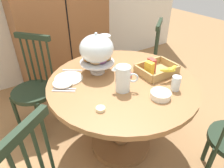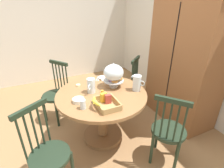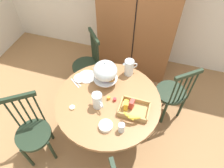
% 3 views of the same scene
% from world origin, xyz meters
% --- Properties ---
extents(ground_plane, '(10.00, 10.00, 0.00)m').
position_xyz_m(ground_plane, '(0.00, 0.00, 0.00)').
color(ground_plane, '#997047').
extents(wooden_armoire, '(1.18, 0.60, 1.96)m').
position_xyz_m(wooden_armoire, '(0.05, 1.50, 0.98)').
color(wooden_armoire, brown).
rests_on(wooden_armoire, ground_plane).
extents(dining_table, '(1.17, 1.17, 0.74)m').
position_xyz_m(dining_table, '(0.02, 0.13, 0.52)').
color(dining_table, olive).
rests_on(dining_table, ground_plane).
extents(windsor_chair_by_cabinet, '(0.47, 0.47, 0.97)m').
position_xyz_m(windsor_chair_by_cabinet, '(0.73, 0.67, 0.45)').
color(windsor_chair_by_cabinet, '#1E2D1E').
rests_on(windsor_chair_by_cabinet, ground_plane).
extents(windsor_chair_facing_door, '(0.47, 0.47, 0.97)m').
position_xyz_m(windsor_chair_facing_door, '(-0.53, 0.82, 0.45)').
color(windsor_chair_facing_door, '#1E2D1E').
rests_on(windsor_chair_facing_door, ground_plane).
extents(windsor_chair_far_side, '(0.46, 0.46, 0.97)m').
position_xyz_m(windsor_chair_far_side, '(-0.72, -0.37, 0.45)').
color(windsor_chair_far_side, '#1E2D1E').
rests_on(windsor_chair_far_side, ground_plane).
extents(pastry_stand_with_dome, '(0.28, 0.28, 0.34)m').
position_xyz_m(pastry_stand_with_dome, '(-0.08, 0.35, 0.94)').
color(pastry_stand_with_dome, silver).
rests_on(pastry_stand_with_dome, dining_table).
extents(orange_juice_pitcher, '(0.16, 0.14, 0.19)m').
position_xyz_m(orange_juice_pitcher, '(-0.06, 0.02, 0.83)').
color(orange_juice_pitcher, silver).
rests_on(orange_juice_pitcher, dining_table).
extents(milk_pitcher, '(0.17, 0.13, 0.21)m').
position_xyz_m(milk_pitcher, '(0.14, 0.58, 0.84)').
color(milk_pitcher, silver).
rests_on(milk_pitcher, dining_table).
extents(cereal_basket, '(0.32, 0.30, 0.12)m').
position_xyz_m(cereal_basket, '(0.32, 0.06, 0.78)').
color(cereal_basket, tan).
rests_on(cereal_basket, dining_table).
extents(china_plate_large, '(0.22, 0.22, 0.01)m').
position_xyz_m(china_plate_large, '(-0.32, 0.38, 0.75)').
color(china_plate_large, white).
rests_on(china_plate_large, dining_table).
extents(china_plate_small, '(0.15, 0.15, 0.01)m').
position_xyz_m(china_plate_small, '(-0.40, 0.32, 0.76)').
color(china_plate_small, white).
rests_on(china_plate_small, china_plate_large).
extents(cereal_bowl, '(0.14, 0.14, 0.04)m').
position_xyz_m(cereal_bowl, '(0.11, -0.20, 0.76)').
color(cereal_bowl, white).
rests_on(cereal_bowl, dining_table).
extents(drinking_glass, '(0.06, 0.06, 0.11)m').
position_xyz_m(drinking_glass, '(0.26, -0.19, 0.80)').
color(drinking_glass, silver).
rests_on(drinking_glass, dining_table).
extents(butter_dish, '(0.06, 0.06, 0.02)m').
position_xyz_m(butter_dish, '(-0.31, -0.09, 0.75)').
color(butter_dish, beige).
rests_on(butter_dish, dining_table).
extents(jam_jar_strawberry, '(0.04, 0.04, 0.04)m').
position_xyz_m(jam_jar_strawberry, '(0.10, 0.14, 0.76)').
color(jam_jar_strawberry, '#B7282D').
rests_on(jam_jar_strawberry, dining_table).
extents(jam_jar_apricot, '(0.04, 0.04, 0.04)m').
position_xyz_m(jam_jar_apricot, '(0.03, 0.14, 0.76)').
color(jam_jar_apricot, orange).
rests_on(jam_jar_apricot, dining_table).
extents(table_knife, '(0.15, 0.11, 0.01)m').
position_xyz_m(table_knife, '(-0.41, 0.26, 0.74)').
color(table_knife, silver).
rests_on(table_knife, dining_table).
extents(dinner_fork, '(0.15, 0.11, 0.01)m').
position_xyz_m(dinner_fork, '(-0.42, 0.24, 0.74)').
color(dinner_fork, silver).
rests_on(dinner_fork, dining_table).
extents(soup_spoon, '(0.15, 0.11, 0.01)m').
position_xyz_m(soup_spoon, '(-0.24, 0.49, 0.74)').
color(soup_spoon, silver).
rests_on(soup_spoon, dining_table).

